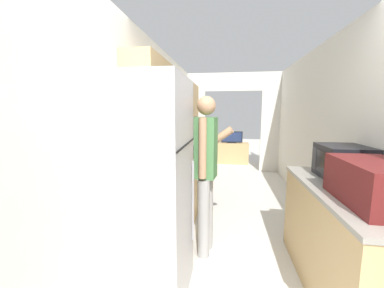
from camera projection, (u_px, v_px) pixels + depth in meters
The scene contains 12 objects.
wall_left at pixel (162, 116), 3.51m from camera, with size 0.38×7.33×2.50m.
wall_right at pixel (338, 137), 2.83m from camera, with size 0.06×7.33×2.50m.
wall_far_with_doorway at pixel (233, 116), 6.01m from camera, with size 2.72×0.06×2.50m.
counter_left at pixel (185, 173), 4.16m from camera, with size 0.62×3.68×0.92m.
counter_right at pixel (345, 242), 1.97m from camera, with size 0.62×1.57×0.92m.
refrigerator at pixel (143, 193), 1.89m from camera, with size 0.74×0.75×1.81m.
range_oven at pixel (184, 174), 4.05m from camera, with size 0.66×0.75×1.06m.
person at pixel (206, 171), 2.50m from camera, with size 0.55×0.41×1.71m.
suitcase at pixel (376, 183), 1.59m from camera, with size 0.41×0.68×0.30m.
microwave at pixel (343, 162), 2.21m from camera, with size 0.40×0.47×0.31m.
tv_cabinet at pixel (231, 153), 7.01m from camera, with size 0.98×0.42×0.61m.
television at pixel (232, 137), 6.90m from camera, with size 0.61×0.16×0.34m.
Camera 1 is at (-0.14, -1.18, 1.56)m, focal length 22.00 mm.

